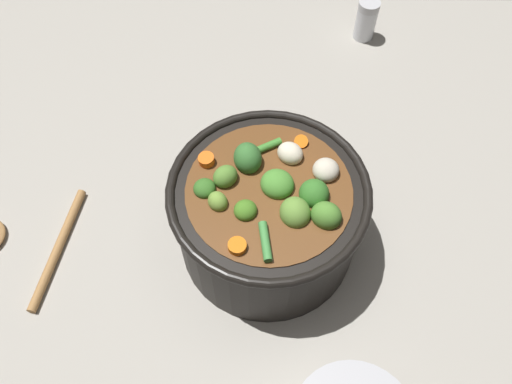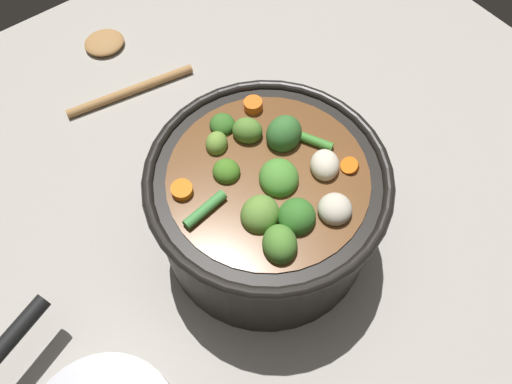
% 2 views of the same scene
% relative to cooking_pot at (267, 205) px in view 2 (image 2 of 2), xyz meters
% --- Properties ---
extents(ground_plane, '(1.10, 1.10, 0.00)m').
position_rel_cooking_pot_xyz_m(ground_plane, '(0.00, 0.00, -0.08)').
color(ground_plane, '#9E998E').
extents(cooking_pot, '(0.26, 0.26, 0.17)m').
position_rel_cooking_pot_xyz_m(cooking_pot, '(0.00, 0.00, 0.00)').
color(cooking_pot, black).
rests_on(cooking_pot, ground_plane).
extents(wooden_spoon, '(0.17, 0.20, 0.01)m').
position_rel_cooking_pot_xyz_m(wooden_spoon, '(0.37, 0.00, -0.07)').
color(wooden_spoon, '#A27240').
rests_on(wooden_spoon, ground_plane).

